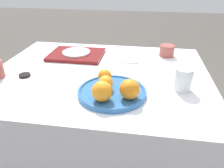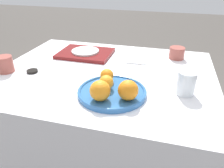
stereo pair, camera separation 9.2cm
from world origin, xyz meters
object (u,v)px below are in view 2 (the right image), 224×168
orange_1 (106,82)px  cup_1 (5,64)px  napkin (137,60)px  soy_dish (32,71)px  orange_2 (128,90)px  serving_tray (85,53)px  side_plate (85,51)px  water_glass (186,83)px  orange_3 (100,91)px  fruit_platter (112,92)px  cup_0 (177,53)px  orange_0 (107,76)px

orange_1 → cup_1: (-0.57, 0.06, -0.01)m
napkin → soy_dish: 0.59m
orange_2 → serving_tray: orange_2 is taller
side_plate → napkin: (0.33, -0.01, -0.02)m
orange_2 → water_glass: 0.26m
cup_1 → soy_dish: size_ratio=1.48×
orange_3 → napkin: 0.50m
fruit_platter → serving_tray: size_ratio=0.93×
orange_3 → side_plate: size_ratio=0.49×
orange_1 → soy_dish: bearing=167.8°
side_plate → cup_1: 0.46m
cup_1 → cup_0: bearing=26.8°
orange_0 → cup_1: bearing=-179.8°
side_plate → napkin: size_ratio=1.36×
water_glass → orange_1: bearing=-167.0°
fruit_platter → orange_2: size_ratio=3.61×
orange_1 → napkin: (0.07, 0.40, -0.04)m
cup_0 → cup_1: size_ratio=1.05×
orange_0 → orange_3: 0.16m
orange_1 → soy_dish: orange_1 is taller
orange_0 → side_plate: 0.42m
orange_0 → side_plate: (-0.24, 0.34, -0.02)m
orange_3 → orange_0: bearing=96.9°
fruit_platter → orange_0: orange_0 is taller
napkin → orange_3: bearing=-97.7°
cup_0 → serving_tray: bearing=-170.7°
orange_2 → side_plate: size_ratio=0.48×
fruit_platter → orange_1: orange_1 is taller
orange_1 → orange_2: bearing=-28.2°
orange_2 → cup_1: bearing=169.7°
orange_1 → fruit_platter: bearing=-22.4°
orange_1 → cup_1: 0.57m
fruit_platter → orange_3: size_ratio=3.57×
orange_3 → cup_0: 0.66m
fruit_platter → orange_3: orange_3 is taller
fruit_platter → orange_0: bearing=120.4°
cup_1 → serving_tray: bearing=48.1°
fruit_platter → side_plate: bearing=124.4°
fruit_platter → side_plate: side_plate is taller
water_glass → serving_tray: 0.68m
cup_1 → orange_2: bearing=-10.3°
fruit_platter → serving_tray: bearing=124.4°
orange_0 → orange_3: (0.02, -0.16, 0.01)m
soy_dish → serving_tray: bearing=61.0°
orange_1 → cup_0: orange_1 is taller
orange_0 → cup_0: size_ratio=0.70×
orange_2 → serving_tray: size_ratio=0.26×
orange_2 → cup_1: 0.69m
side_plate → orange_2: bearing=-51.8°
side_plate → fruit_platter: bearing=-55.6°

